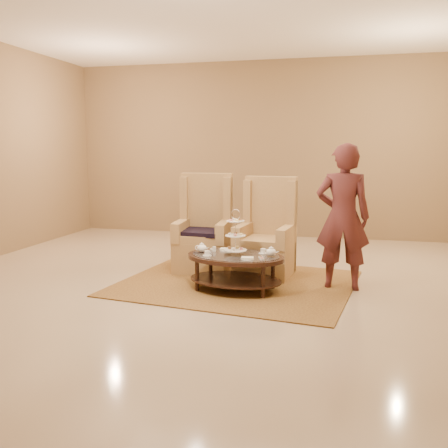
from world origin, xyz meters
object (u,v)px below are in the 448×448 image
(armchair_right, at_px, (267,242))
(tea_table, at_px, (235,261))
(armchair_left, at_px, (204,237))
(person, at_px, (343,217))

(armchair_right, bearing_deg, tea_table, -99.14)
(tea_table, height_order, armchair_right, armchair_right)
(armchair_left, bearing_deg, person, -20.27)
(armchair_right, bearing_deg, person, -19.64)
(tea_table, distance_m, armchair_right, 0.96)
(armchair_left, distance_m, armchair_right, 0.94)
(armchair_right, relative_size, person, 0.75)
(armchair_left, bearing_deg, armchair_right, -8.64)
(tea_table, distance_m, person, 1.46)
(tea_table, xyz_separation_m, armchair_left, (-0.69, 1.00, 0.10))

